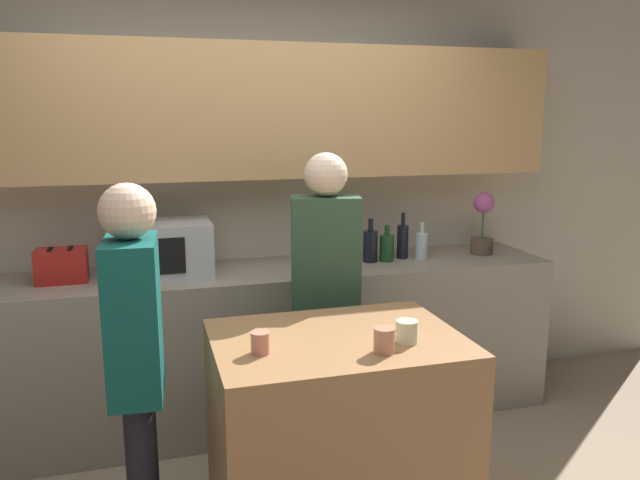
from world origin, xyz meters
The scene contains 17 objects.
back_wall centered at (0.00, 1.66, 1.54)m, with size 6.40×0.40×2.70m.
back_counter centered at (0.00, 1.39, 0.47)m, with size 3.60×0.62×0.93m.
kitchen_island centered at (0.15, 0.22, 0.46)m, with size 1.00×0.74×0.93m.
microwave centered at (-0.48, 1.40, 1.08)m, with size 0.52×0.39×0.30m.
toaster centered at (-1.01, 1.41, 1.02)m, with size 0.26×0.16×0.18m.
potted_plant centered at (1.50, 1.41, 1.13)m, with size 0.14×0.14×0.39m.
bottle_0 centered at (0.53, 1.45, 1.03)m, with size 0.08×0.08×0.26m.
bottle_1 centered at (0.63, 1.51, 1.05)m, with size 0.08×0.08×0.30m.
bottle_2 centered at (0.73, 1.40, 1.03)m, with size 0.09×0.09×0.26m.
bottle_3 centered at (0.83, 1.38, 1.02)m, with size 0.09×0.09×0.22m.
bottle_4 centered at (0.96, 1.43, 1.04)m, with size 0.07×0.07×0.29m.
bottle_5 centered at (1.06, 1.37, 1.02)m, with size 0.08×0.08×0.23m.
cup_0 centered at (-0.18, 0.13, 0.97)m, with size 0.07×0.07×0.08m.
cup_1 centered at (0.27, 0.01, 0.98)m, with size 0.08×0.08×0.10m.
cup_2 centered at (0.39, 0.08, 0.97)m, with size 0.09×0.09×0.09m.
person_left centered at (0.29, 0.85, 0.97)m, with size 0.37×0.26×1.63m.
person_center centered at (-0.63, 0.27, 0.93)m, with size 0.21×0.35×1.57m.
Camera 1 is at (-0.57, -2.06, 1.81)m, focal length 35.00 mm.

